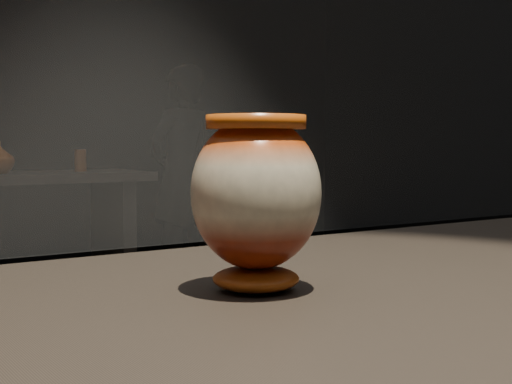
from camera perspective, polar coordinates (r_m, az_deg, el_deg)
main_vase at (r=0.79m, az=0.00°, el=-0.26°), size 0.16×0.16×0.20m
back_vase_right at (r=4.18m, az=-13.87°, el=2.47°), size 0.07×0.07×0.13m
visitor at (r=5.38m, az=-6.00°, el=1.38°), size 0.69×0.55×1.64m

